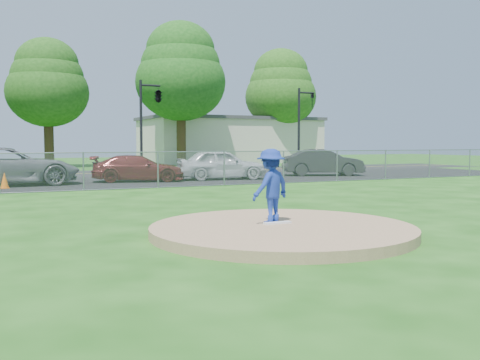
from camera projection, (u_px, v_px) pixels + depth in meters
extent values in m
plane|color=#164B10|center=(148.00, 193.00, 19.93)|extent=(120.00, 120.00, 0.00)
cylinder|color=#9A7854|center=(282.00, 230.00, 10.92)|extent=(5.40, 5.40, 0.20)
cube|color=white|center=(277.00, 223.00, 11.09)|extent=(0.60, 0.15, 0.04)
cube|color=gray|center=(134.00, 171.00, 21.68)|extent=(40.00, 0.06, 1.50)
cube|color=black|center=(111.00, 182.00, 25.78)|extent=(50.00, 8.00, 0.01)
cube|color=black|center=(85.00, 174.00, 32.53)|extent=(60.00, 7.00, 0.01)
cube|color=beige|center=(229.00, 141.00, 51.87)|extent=(16.00, 9.00, 4.00)
cube|color=#3F3F42|center=(229.00, 119.00, 51.72)|extent=(16.40, 9.40, 0.30)
cylinder|color=#362313|center=(49.00, 142.00, 40.97)|extent=(0.72, 0.72, 3.85)
ellipsoid|color=#1B4B14|center=(48.00, 93.00, 40.71)|extent=(6.16, 6.16, 5.24)
ellipsoid|color=#1B4B14|center=(47.00, 78.00, 40.64)|extent=(5.42, 5.42, 4.61)
ellipsoid|color=#1B4B14|center=(47.00, 64.00, 40.56)|extent=(4.68, 4.68, 3.98)
cylinder|color=#382614|center=(181.00, 138.00, 43.44)|extent=(0.76, 0.76, 4.55)
ellipsoid|color=#174D14|center=(181.00, 83.00, 43.13)|extent=(7.28, 7.28, 6.19)
ellipsoid|color=#174D14|center=(181.00, 67.00, 43.04)|extent=(6.41, 6.41, 5.45)
ellipsoid|color=#174D14|center=(181.00, 51.00, 42.95)|extent=(5.53, 5.53, 4.70)
cylinder|color=#3A2215|center=(280.00, 140.00, 50.88)|extent=(0.74, 0.74, 4.20)
ellipsoid|color=#205115|center=(281.00, 97.00, 50.59)|extent=(6.72, 6.72, 5.71)
ellipsoid|color=#205115|center=(281.00, 84.00, 50.51)|extent=(5.91, 5.91, 5.03)
ellipsoid|color=#205115|center=(281.00, 72.00, 50.43)|extent=(5.11, 5.11, 4.34)
cylinder|color=black|center=(141.00, 127.00, 31.82)|extent=(0.16, 0.16, 5.60)
cylinder|color=black|center=(150.00, 85.00, 31.91)|extent=(1.20, 0.12, 0.12)
imported|color=black|center=(158.00, 94.00, 32.15)|extent=(0.53, 2.48, 1.00)
cylinder|color=black|center=(299.00, 129.00, 36.55)|extent=(0.16, 0.16, 5.60)
cylinder|color=black|center=(307.00, 93.00, 36.63)|extent=(1.20, 0.12, 0.12)
imported|color=black|center=(312.00, 100.00, 36.87)|extent=(0.16, 0.20, 1.00)
imported|color=navy|center=(271.00, 186.00, 11.19)|extent=(1.15, 0.90, 1.56)
cone|color=orange|center=(4.00, 180.00, 21.86)|extent=(0.35, 0.35, 0.67)
imported|color=slate|center=(8.00, 167.00, 23.30)|extent=(6.27, 3.37, 1.67)
imported|color=maroon|center=(138.00, 168.00, 25.75)|extent=(4.72, 2.91, 1.28)
imported|color=silver|center=(221.00, 164.00, 27.29)|extent=(4.78, 2.53, 1.55)
imported|color=#262629|center=(323.00, 162.00, 30.55)|extent=(4.82, 3.13, 1.50)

